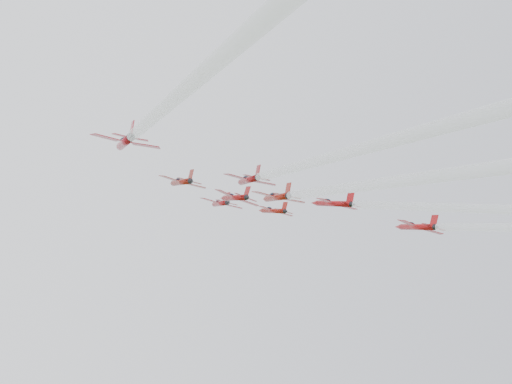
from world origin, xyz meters
name	(u,v)px	position (x,y,z in m)	size (l,w,h in m)	color
jet_lead	(220,203)	(3.78, 27.29, 181.43)	(10.59, 13.85, 7.82)	#9F0F13
jet_row2_left	(181,182)	(-12.54, 10.29, 172.83)	(10.00, 13.07, 7.38)	maroon
jet_row2_center	(234,197)	(0.07, 11.82, 173.60)	(10.29, 13.46, 7.59)	#9A0E0F
jet_row2_right	(273,211)	(11.63, 15.89, 175.65)	(9.00, 11.77, 6.64)	#9B170E
jet_center	(475,186)	(1.46, -48.75, 142.91)	(10.54, 102.55, 52.77)	#9A190E
jet_rear_farleft	(277,75)	(-30.86, -59.61, 137.41)	(10.44, 101.55, 52.25)	#AF101E
jet_rear_left	(420,159)	(-9.23, -51.57, 141.48)	(9.02, 87.76, 45.16)	maroon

